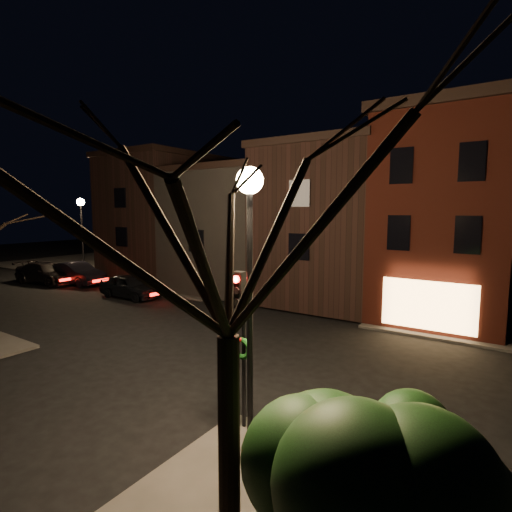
% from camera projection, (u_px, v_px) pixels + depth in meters
% --- Properties ---
extents(ground, '(120.00, 120.00, 0.00)m').
position_uv_depth(ground, '(212.00, 337.00, 17.84)').
color(ground, black).
rests_on(ground, ground).
extents(sidewalk_far_left, '(30.00, 30.00, 0.12)m').
position_uv_depth(sidewalk_far_left, '(189.00, 259.00, 45.37)').
color(sidewalk_far_left, '#2D2B28').
rests_on(sidewalk_far_left, ground).
extents(corner_building, '(6.50, 8.50, 10.50)m').
position_uv_depth(corner_building, '(447.00, 215.00, 20.67)').
color(corner_building, '#3D120B').
rests_on(corner_building, ground).
extents(row_building_a, '(7.30, 10.30, 9.40)m').
position_uv_depth(row_building_a, '(336.00, 223.00, 25.15)').
color(row_building_a, black).
rests_on(row_building_a, ground).
extents(row_building_b, '(7.80, 10.30, 8.40)m').
position_uv_depth(row_building_b, '(243.00, 228.00, 29.19)').
color(row_building_b, black).
rests_on(row_building_b, ground).
extents(row_building_c, '(7.30, 10.30, 9.90)m').
position_uv_depth(row_building_c, '(171.00, 217.00, 33.08)').
color(row_building_c, black).
rests_on(row_building_c, ground).
extents(street_lamp_near, '(0.60, 0.60, 6.48)m').
position_uv_depth(street_lamp_near, '(250.00, 231.00, 8.87)').
color(street_lamp_near, black).
rests_on(street_lamp_near, sidewalk_near_right).
extents(street_lamp_far, '(0.60, 0.60, 6.48)m').
position_uv_depth(street_lamp_far, '(81.00, 216.00, 32.81)').
color(street_lamp_far, black).
rests_on(street_lamp_far, sidewalk_far_left).
extents(traffic_signal, '(0.58, 0.38, 4.05)m').
position_uv_depth(traffic_signal, '(241.00, 325.00, 9.88)').
color(traffic_signal, black).
rests_on(traffic_signal, sidewalk_near_right).
extents(bare_tree_right, '(6.40, 6.40, 8.50)m').
position_uv_depth(bare_tree_right, '(227.00, 177.00, 5.98)').
color(bare_tree_right, black).
rests_on(bare_tree_right, sidewalk_near_right).
extents(evergreen_bush, '(3.15, 3.15, 3.13)m').
position_uv_depth(evergreen_bush, '(359.00, 484.00, 5.80)').
color(evergreen_bush, black).
rests_on(evergreen_bush, sidewalk_near_right).
extents(parked_car_a, '(4.48, 1.87, 1.51)m').
position_uv_depth(parked_car_a, '(130.00, 286.00, 25.75)').
color(parked_car_a, black).
rests_on(parked_car_a, ground).
extents(parked_car_b, '(5.14, 1.92, 1.68)m').
position_uv_depth(parked_car_b, '(77.00, 273.00, 30.38)').
color(parked_car_b, black).
rests_on(parked_car_b, ground).
extents(parked_car_c, '(5.81, 2.88, 1.62)m').
position_uv_depth(parked_car_c, '(47.00, 273.00, 30.76)').
color(parked_car_c, black).
rests_on(parked_car_c, ground).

